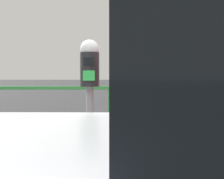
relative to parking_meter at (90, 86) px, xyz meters
name	(u,v)px	position (x,y,z in m)	size (l,w,h in m)	color
parking_meter	(90,86)	(0.00, 0.00, 0.00)	(0.18, 0.18, 1.57)	slate
pedestrian_at_meter	(149,111)	(0.54, -0.05, -0.22)	(0.65, 0.54, 1.62)	slate
background_railing	(110,104)	(0.17, 2.37, -0.38)	(24.06, 0.06, 1.06)	#2D7A38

